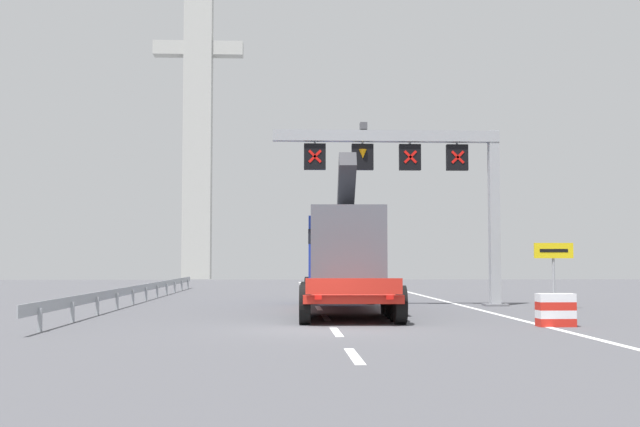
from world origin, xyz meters
The scene contains 9 objects.
ground centered at (0.00, 0.00, 0.00)m, with size 112.00×112.00×0.00m, color #4C4C51.
lane_markings centered at (0.37, 19.60, 0.01)m, with size 0.20×53.80×0.01m.
edge_line_right centered at (6.20, 12.00, 0.01)m, with size 0.20×63.00×0.01m, color silver.
overhead_lane_gantry centered at (4.45, 10.69, 5.54)m, with size 9.35×0.90×7.33m.
heavy_haul_truck_red centered at (1.25, 8.98, 1.99)m, with size 3.44×14.13×5.30m.
exit_sign_yellow centered at (9.14, 8.52, 1.88)m, with size 1.49×0.15×2.47m.
crash_barrier_striped centered at (6.49, 0.61, 0.45)m, with size 1.01×0.52×0.90m.
guardrail_left centered at (-7.18, 15.29, 0.56)m, with size 0.13×34.58×0.76m.
bridge_pylon_distant centered at (-9.65, 59.51, 19.11)m, with size 9.00×2.00×37.44m.
Camera 1 is at (-0.96, -21.18, 1.80)m, focal length 45.14 mm.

